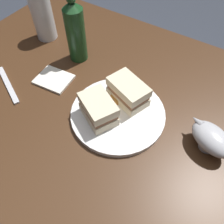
{
  "coord_description": "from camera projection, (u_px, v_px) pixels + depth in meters",
  "views": [
    {
      "loc": [
        0.21,
        -0.3,
        1.27
      ],
      "look_at": [
        0.01,
        0.02,
        0.77
      ],
      "focal_mm": 36.63,
      "sensor_mm": 36.0,
      "label": 1
    }
  ],
  "objects": [
    {
      "name": "cider_bottle",
      "position": [
        75.0,
        30.0,
        0.72
      ],
      "size": [
        0.06,
        0.06,
        0.28
      ],
      "color": "#19421E",
      "rests_on": "dining_table"
    },
    {
      "name": "sandwich_half_right",
      "position": [
        98.0,
        109.0,
        0.61
      ],
      "size": [
        0.13,
        0.11,
        0.07
      ],
      "color": "beige",
      "rests_on": "plate"
    },
    {
      "name": "dining_table",
      "position": [
        108.0,
        172.0,
        0.94
      ],
      "size": [
        1.3,
        1.0,
        0.74
      ],
      "primitive_type": "cube",
      "color": "#422816",
      "rests_on": "ground"
    },
    {
      "name": "plate",
      "position": [
        118.0,
        114.0,
        0.65
      ],
      "size": [
        0.27,
        0.27,
        0.02
      ],
      "primitive_type": "cylinder",
      "color": "white",
      "rests_on": "dining_table"
    },
    {
      "name": "sandwich_half_left",
      "position": [
        128.0,
        92.0,
        0.65
      ],
      "size": [
        0.13,
        0.11,
        0.07
      ],
      "color": "beige",
      "rests_on": "plate"
    },
    {
      "name": "ground_plane",
      "position": [
        109.0,
        199.0,
        1.24
      ],
      "size": [
        6.0,
        6.0,
        0.0
      ],
      "primitive_type": "plane",
      "color": "#333842"
    },
    {
      "name": "gravy_boat",
      "position": [
        211.0,
        138.0,
        0.56
      ],
      "size": [
        0.14,
        0.12,
        0.07
      ],
      "color": "#B7B7BC",
      "rests_on": "dining_table"
    },
    {
      "name": "fork",
      "position": [
        8.0,
        85.0,
        0.72
      ],
      "size": [
        0.17,
        0.09,
        0.01
      ],
      "primitive_type": "cube",
      "rotation": [
        0.0,
        0.0,
        5.84
      ],
      "color": "silver",
      "rests_on": "dining_table"
    },
    {
      "name": "potato_wedge_left_edge",
      "position": [
        97.0,
        107.0,
        0.64
      ],
      "size": [
        0.05,
        0.06,
        0.02
      ],
      "primitive_type": "cube",
      "rotation": [
        0.0,
        0.0,
        0.89
      ],
      "color": "gold",
      "rests_on": "plate"
    },
    {
      "name": "pint_glass",
      "position": [
        44.0,
        20.0,
        0.83
      ],
      "size": [
        0.07,
        0.07,
        0.16
      ],
      "color": "white",
      "rests_on": "dining_table"
    },
    {
      "name": "napkin",
      "position": [
        54.0,
        79.0,
        0.74
      ],
      "size": [
        0.12,
        0.1,
        0.01
      ],
      "primitive_type": "cube",
      "rotation": [
        0.0,
        0.0,
        0.1
      ],
      "color": "silver",
      "rests_on": "dining_table"
    },
    {
      "name": "potato_wedge_front",
      "position": [
        91.0,
        103.0,
        0.65
      ],
      "size": [
        0.05,
        0.02,
        0.02
      ],
      "primitive_type": "cube",
      "rotation": [
        0.0,
        0.0,
        3.2
      ],
      "color": "#AD702D",
      "rests_on": "plate"
    },
    {
      "name": "potato_wedge_back",
      "position": [
        117.0,
        100.0,
        0.66
      ],
      "size": [
        0.05,
        0.03,
        0.02
      ],
      "primitive_type": "cube",
      "rotation": [
        0.0,
        0.0,
        3.35
      ],
      "color": "#AD702D",
      "rests_on": "plate"
    },
    {
      "name": "potato_wedge_middle",
      "position": [
        118.0,
        92.0,
        0.68
      ],
      "size": [
        0.05,
        0.06,
        0.02
      ],
      "primitive_type": "cube",
      "rotation": [
        0.0,
        0.0,
        2.31
      ],
      "color": "gold",
      "rests_on": "plate"
    }
  ]
}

